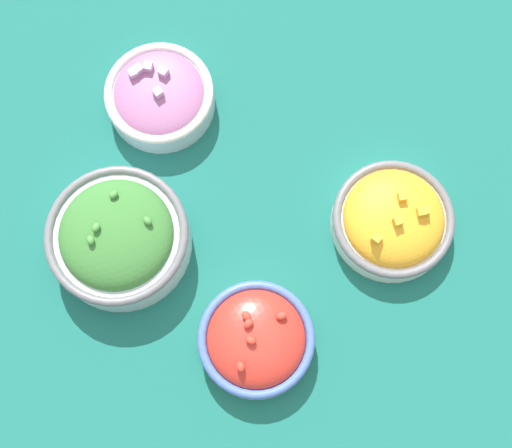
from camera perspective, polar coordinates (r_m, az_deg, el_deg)
ground_plane at (r=0.99m, az=0.00°, el=-0.44°), size 3.00×3.00×0.00m
bowl_red_onion at (r=1.03m, az=-7.71°, el=10.13°), size 0.15×0.15×0.06m
bowl_squash at (r=0.98m, az=10.90°, el=0.34°), size 0.17×0.17×0.07m
bowl_broccoli at (r=0.96m, az=-10.96°, el=-1.04°), size 0.19×0.19×0.09m
bowl_cherry_tomatoes at (r=0.93m, az=0.01°, el=-9.21°), size 0.15×0.15×0.07m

